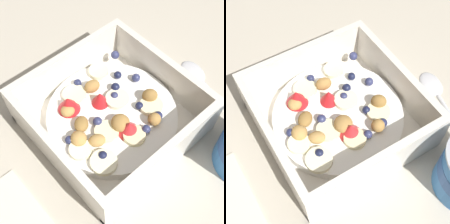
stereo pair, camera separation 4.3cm
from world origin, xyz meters
The scene contains 3 objects.
ground_plane centered at (0.00, 0.00, 0.00)m, with size 2.40×2.40×0.00m, color beige.
fruit_bowl centered at (0.02, 0.01, 0.02)m, with size 0.20×0.20×0.07m.
spoon centered at (-0.13, 0.05, 0.00)m, with size 0.06×0.17×0.01m.
Camera 2 is at (0.14, 0.21, 0.39)m, focal length 51.79 mm.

